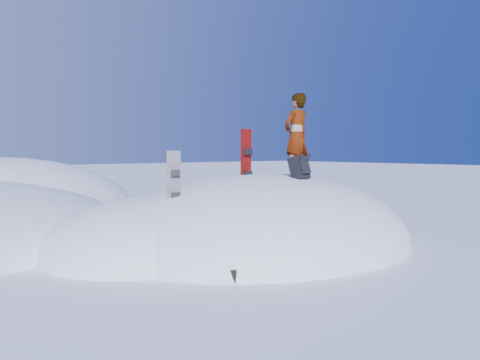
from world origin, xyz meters
TOP-DOWN VIEW (x-y plane):
  - ground at (0.00, 0.00)m, footprint 120.00×120.00m
  - snow_mound at (-0.17, 0.24)m, footprint 8.00×6.00m
  - rock_outcrop at (3.72, 3.01)m, footprint 4.68×4.41m
  - snowboard_red at (-0.35, -0.00)m, footprint 0.30×0.17m
  - snowboard_dark at (-2.19, -0.15)m, footprint 0.29×0.26m
  - backpack at (0.33, -0.89)m, footprint 0.35×0.43m
  - gear_pile at (-2.12, -1.75)m, footprint 1.00×0.79m
  - person at (1.08, -0.07)m, footprint 0.72×0.50m

SIDE VIEW (x-z plane):
  - ground at x=0.00m, z-range 0.00..0.00m
  - snow_mound at x=-0.17m, z-range -1.50..1.50m
  - rock_outcrop at x=3.72m, z-range -0.82..0.85m
  - gear_pile at x=-2.12m, z-range 0.00..0.26m
  - snowboard_dark at x=-2.19m, z-range 0.65..2.00m
  - backpack at x=0.33m, z-range 1.34..1.90m
  - snowboard_red at x=-0.35m, z-range 0.89..2.45m
  - person at x=1.08m, z-range 1.35..3.27m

